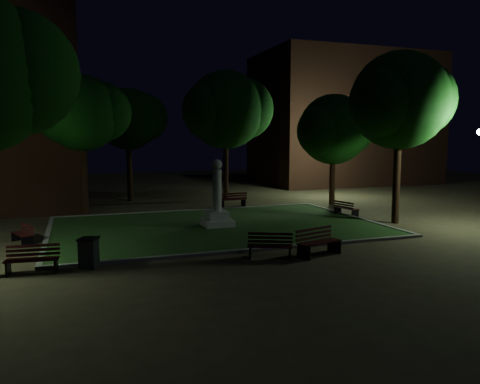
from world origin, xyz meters
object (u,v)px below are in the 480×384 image
object	(u,v)px
bench_near_left	(270,247)
bench_far_side	(233,200)
bench_near_right	(318,243)
bench_right_side	(346,209)
trash_bin	(89,253)
bench_west_near	(32,260)
bench_left_side	(23,234)
monument	(217,208)

from	to	relation	value
bench_near_left	bench_far_side	distance (m)	12.46
bench_near_right	bench_right_side	distance (m)	9.23
bench_near_left	bench_near_right	world-z (taller)	bench_near_right
bench_far_side	trash_bin	bearing A→B (deg)	46.79
bench_near_left	bench_right_side	world-z (taller)	bench_near_left
bench_west_near	bench_far_side	size ratio (longest dim) A/B	0.97
bench_west_near	bench_right_side	bearing A→B (deg)	27.63
bench_left_side	bench_far_side	bearing A→B (deg)	96.82
bench_west_near	bench_left_side	world-z (taller)	bench_west_near
monument	trash_bin	size ratio (longest dim) A/B	3.18
trash_bin	monument	bearing A→B (deg)	41.76
bench_west_near	trash_bin	world-z (taller)	trash_bin
trash_bin	bench_right_side	bearing A→B (deg)	24.47
bench_near_right	bench_right_side	world-z (taller)	bench_near_right
bench_near_left	bench_west_near	size ratio (longest dim) A/B	1.02
bench_left_side	bench_far_side	size ratio (longest dim) A/B	0.85
bench_near_right	bench_far_side	bearing A→B (deg)	68.99
monument	bench_left_side	size ratio (longest dim) A/B	2.20
bench_near_left	monument	bearing A→B (deg)	115.82
bench_west_near	bench_near_left	bearing A→B (deg)	-0.13
bench_near_left	bench_right_side	size ratio (longest dim) A/B	1.09
bench_near_left	trash_bin	size ratio (longest dim) A/B	1.68
monument	bench_left_side	bearing A→B (deg)	-175.70
bench_far_side	trash_bin	xyz separation A→B (m)	(-8.85, -11.36, 0.08)
monument	bench_near_left	size ratio (longest dim) A/B	1.89
bench_left_side	trash_bin	bearing A→B (deg)	3.44
bench_left_side	trash_bin	xyz separation A→B (m)	(2.42, -4.75, 0.15)
trash_bin	bench_near_right	bearing A→B (deg)	-7.31
bench_near_left	bench_left_side	distance (m)	10.22
bench_near_right	trash_bin	world-z (taller)	trash_bin
monument	bench_west_near	xyz separation A→B (m)	(-7.74, -5.41, -0.54)
bench_west_near	bench_right_side	size ratio (longest dim) A/B	1.07
bench_far_side	bench_left_side	bearing A→B (deg)	25.12
monument	bench_right_side	distance (m)	7.73
bench_near_right	bench_right_side	bearing A→B (deg)	34.82
bench_west_near	monument	bearing A→B (deg)	40.47
monument	bench_far_side	xyz separation A→B (m)	(2.83, 5.97, -0.53)
bench_near_right	trash_bin	bearing A→B (deg)	155.75
bench_near_right	bench_west_near	xyz separation A→B (m)	(-9.68, 1.00, -0.05)
bench_left_side	bench_right_side	world-z (taller)	bench_right_side
bench_right_side	bench_left_side	bearing A→B (deg)	80.61
monument	bench_left_side	world-z (taller)	monument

